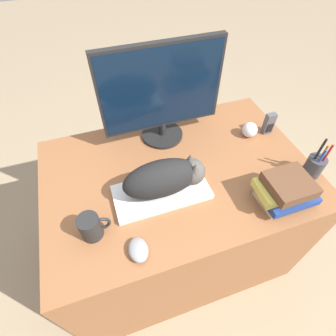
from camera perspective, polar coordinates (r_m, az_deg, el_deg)
ground_plane at (r=1.71m, az=6.68°, el=-27.98°), size 12.00×12.00×0.00m
desk at (r=1.48m, az=1.83°, el=-10.30°), size 1.19×0.80×0.76m
keyboard at (r=1.08m, az=-1.43°, el=-5.29°), size 0.39×0.18×0.02m
cat at (r=1.02m, az=-0.32°, el=-2.02°), size 0.34×0.14×0.16m
monitor at (r=1.18m, az=-1.41°, el=16.16°), size 0.55×0.20×0.47m
computer_mouse at (r=0.96m, az=-6.47°, el=-17.27°), size 0.07×0.10×0.04m
coffee_mug at (r=0.99m, az=-16.38°, el=-12.18°), size 0.11×0.08×0.10m
pen_cup at (r=1.28m, az=29.27°, el=0.48°), size 0.08×0.08×0.21m
baseball at (r=1.37m, az=17.37°, el=7.94°), size 0.07×0.07×0.07m
phone at (r=1.41m, az=21.11°, el=9.01°), size 0.05×0.03×0.11m
book_stack at (r=1.12m, az=24.24°, el=-4.37°), size 0.23×0.16×0.14m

